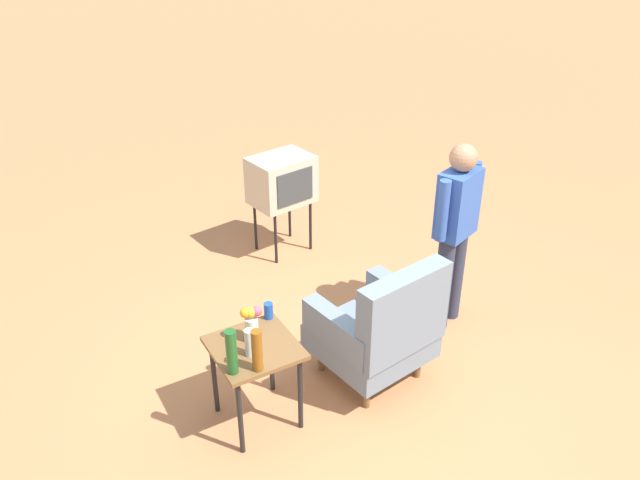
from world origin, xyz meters
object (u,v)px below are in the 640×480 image
(person_standing, at_px, (455,226))
(bottle_tall_amber, at_px, (257,351))
(flower_vase, at_px, (251,322))
(tv_on_stand, at_px, (282,181))
(soda_can_blue, at_px, (268,311))
(side_table, at_px, (255,357))
(armchair, at_px, (380,328))
(bottle_wine_green, at_px, (232,352))
(bottle_short_clear, at_px, (250,343))

(person_standing, xyz_separation_m, bottle_tall_amber, (2.00, 0.47, -0.13))
(bottle_tall_amber, distance_m, flower_vase, 0.30)
(tv_on_stand, distance_m, soda_can_blue, 2.12)
(bottle_tall_amber, relative_size, flower_vase, 1.13)
(bottle_tall_amber, xyz_separation_m, flower_vase, (-0.10, -0.29, -0.00))
(person_standing, distance_m, soda_can_blue, 1.71)
(tv_on_stand, bearing_deg, side_table, 58.40)
(soda_can_blue, bearing_deg, side_table, 46.44)
(tv_on_stand, relative_size, person_standing, 0.63)
(armchair, height_order, flower_vase, armchair)
(armchair, bearing_deg, bottle_wine_green, 3.83)
(soda_can_blue, relative_size, bottle_short_clear, 0.61)
(bottle_short_clear, xyz_separation_m, flower_vase, (-0.08, -0.14, 0.05))
(armchair, height_order, tv_on_stand, armchair)
(person_standing, bearing_deg, side_table, 7.35)
(tv_on_stand, height_order, bottle_tall_amber, tv_on_stand)
(armchair, distance_m, bottle_wine_green, 1.24)
(tv_on_stand, height_order, bottle_wine_green, tv_on_stand)
(side_table, xyz_separation_m, bottle_tall_amber, (0.08, 0.23, 0.25))
(side_table, bearing_deg, person_standing, -172.65)
(soda_can_blue, distance_m, bottle_short_clear, 0.42)
(bottle_wine_green, xyz_separation_m, bottle_tall_amber, (-0.15, 0.06, -0.01))
(flower_vase, bearing_deg, bottle_wine_green, 43.85)
(side_table, relative_size, bottle_short_clear, 3.29)
(tv_on_stand, height_order, soda_can_blue, tv_on_stand)
(bottle_short_clear, bearing_deg, tv_on_stand, -121.90)
(armchair, height_order, person_standing, person_standing)
(side_table, distance_m, flower_vase, 0.26)
(tv_on_stand, height_order, person_standing, person_standing)
(person_standing, relative_size, bottle_short_clear, 8.20)
(side_table, xyz_separation_m, bottle_short_clear, (0.06, 0.07, 0.20))
(side_table, height_order, tv_on_stand, tv_on_stand)
(armchair, height_order, bottle_tall_amber, armchair)
(armchair, distance_m, soda_can_blue, 0.85)
(side_table, xyz_separation_m, bottle_wine_green, (0.22, 0.17, 0.26))
(soda_can_blue, bearing_deg, bottle_tall_amber, 56.85)
(bottle_tall_amber, bearing_deg, person_standing, -166.68)
(bottle_short_clear, bearing_deg, person_standing, -170.85)
(bottle_wine_green, height_order, bottle_tall_amber, bottle_wine_green)
(person_standing, height_order, bottle_tall_amber, person_standing)
(side_table, relative_size, tv_on_stand, 0.64)
(person_standing, bearing_deg, tv_on_stand, -70.42)
(armchair, bearing_deg, bottle_short_clear, -1.00)
(bottle_wine_green, bearing_deg, tv_on_stand, -123.77)
(person_standing, relative_size, soda_can_blue, 13.44)
(bottle_wine_green, height_order, soda_can_blue, bottle_wine_green)
(tv_on_stand, xyz_separation_m, bottle_wine_green, (1.50, 2.24, 0.03))
(side_table, bearing_deg, soda_can_blue, -133.56)
(bottle_wine_green, distance_m, bottle_tall_amber, 0.16)
(side_table, height_order, bottle_wine_green, bottle_wine_green)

